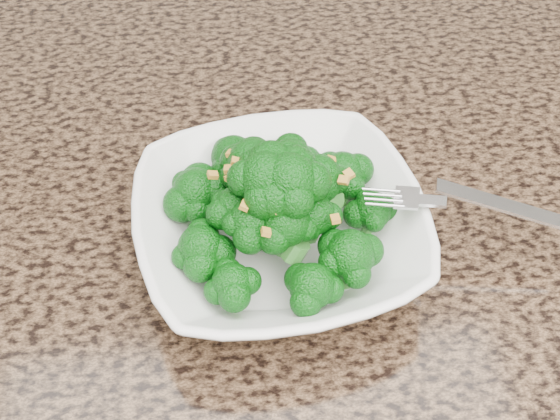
{
  "coord_description": "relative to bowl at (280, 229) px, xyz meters",
  "views": [
    {
      "loc": [
        -0.01,
        -0.15,
        1.34
      ],
      "look_at": [
        0.02,
        0.2,
        0.95
      ],
      "focal_mm": 45.0,
      "sensor_mm": 36.0,
      "label": 1
    }
  ],
  "objects": [
    {
      "name": "garlic_topping",
      "position": [
        -0.0,
        0.0,
        0.1
      ],
      "size": [
        0.12,
        0.12,
        0.01
      ],
      "primitive_type": null,
      "color": "gold",
      "rests_on": "broccoli_pile"
    },
    {
      "name": "cabinet",
      "position": [
        -0.02,
        0.1,
        -0.49
      ],
      "size": [
        1.55,
        0.95,
        0.87
      ],
      "primitive_type": "cube",
      "color": "#372316",
      "rests_on": "ground"
    },
    {
      "name": "granite_counter",
      "position": [
        -0.02,
        0.1,
        -0.04
      ],
      "size": [
        1.64,
        1.04,
        0.03
      ],
      "primitive_type": "cube",
      "color": "brown",
      "rests_on": "cabinet"
    },
    {
      "name": "fork",
      "position": [
        0.12,
        -0.01,
        0.03
      ],
      "size": [
        0.18,
        0.08,
        0.01
      ],
      "primitive_type": null,
      "rotation": [
        0.0,
        0.0,
        -0.29
      ],
      "color": "silver",
      "rests_on": "bowl"
    },
    {
      "name": "bowl",
      "position": [
        0.0,
        0.0,
        0.0
      ],
      "size": [
        0.25,
        0.25,
        0.05
      ],
      "primitive_type": "imported",
      "rotation": [
        0.0,
        0.0,
        0.14
      ],
      "color": "white",
      "rests_on": "granite_counter"
    },
    {
      "name": "broccoli_pile",
      "position": [
        0.0,
        -0.0,
        0.06
      ],
      "size": [
        0.2,
        0.2,
        0.07
      ],
      "primitive_type": null,
      "color": "#09550B",
      "rests_on": "bowl"
    }
  ]
}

